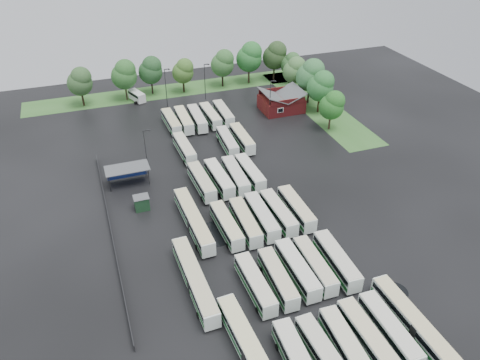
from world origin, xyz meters
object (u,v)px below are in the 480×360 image
object	(u,v)px
brick_building	(281,103)
minibus	(137,96)
artic_bus_west_a	(250,350)
artic_bus_east	(415,326)

from	to	relation	value
brick_building	minibus	xyz separation A→B (m)	(-33.24, 18.12, -0.47)
artic_bus_west_a	minibus	distance (m)	83.60
brick_building	artic_bus_east	size ratio (longest dim) A/B	0.62
artic_bus_east	minibus	bearing A→B (deg)	102.69
artic_bus_east	minibus	world-z (taller)	artic_bus_east
brick_building	artic_bus_west_a	size ratio (longest dim) A/B	0.61
artic_bus_west_a	artic_bus_east	xyz separation A→B (m)	(21.11, -3.67, -0.03)
brick_building	artic_bus_east	bearing A→B (deg)	-99.88
artic_bus_east	minibus	xyz separation A→B (m)	(-21.19, 87.27, -0.27)
artic_bus_east	artic_bus_west_a	bearing A→B (deg)	169.18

